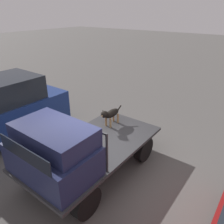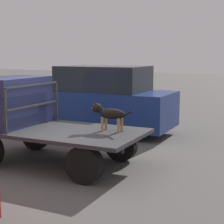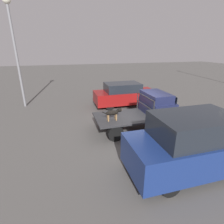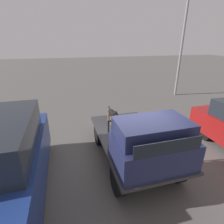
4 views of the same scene
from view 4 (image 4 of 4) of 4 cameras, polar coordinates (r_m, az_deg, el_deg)
name	(u,v)px [view 4 (image 4 of 4)]	position (r m, az deg, el deg)	size (l,w,h in m)	color
ground_plane	(131,158)	(6.11, 6.26, -14.77)	(80.00, 80.00, 0.00)	#514F4C
flatbed_truck	(132,143)	(5.78, 6.51, -10.07)	(3.96, 2.03, 0.81)	black
truck_cab	(152,144)	(4.42, 13.08, -10.16)	(1.26, 1.91, 1.12)	#1E2347
truck_headboard	(141,128)	(4.88, 9.53, -5.05)	(0.04, 1.91, 0.98)	#2D2D30
dog	(113,114)	(6.38, 0.22, -0.59)	(1.01, 0.23, 0.63)	#9E7547
light_pole_near	(185,21)	(13.29, 22.78, 25.64)	(0.50, 0.50, 7.09)	gray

